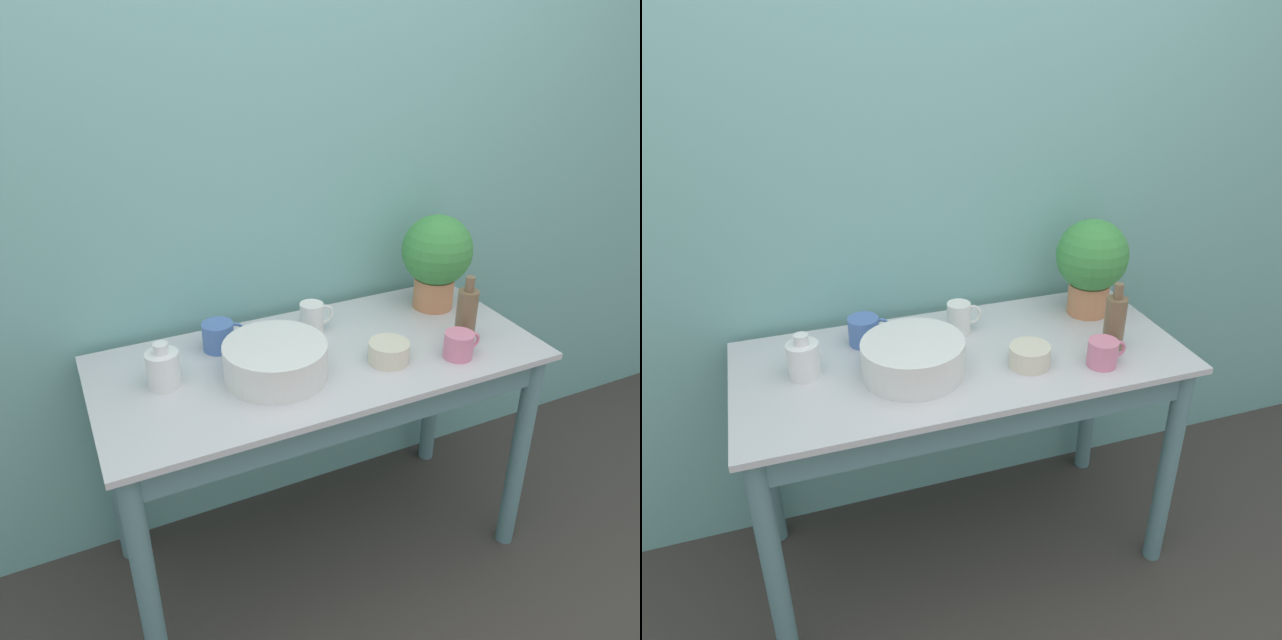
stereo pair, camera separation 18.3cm
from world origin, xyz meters
The scene contains 11 objects.
ground_plane centered at (0.00, 0.00, 0.00)m, with size 12.00×12.00×0.00m, color #3D3833.
wall_back centered at (0.00, 0.67, 1.20)m, with size 6.00×0.05×2.40m.
counter_table centered at (0.00, 0.28, 0.64)m, with size 1.35×0.61×0.80m.
potted_plant centered at (0.50, 0.44, 0.99)m, with size 0.24×0.24×0.33m.
bowl_wash_large centered at (-0.16, 0.25, 0.85)m, with size 0.30×0.30×0.10m.
bottle_tall centered at (0.45, 0.20, 0.89)m, with size 0.06×0.06×0.21m.
bottle_short centered at (-0.46, 0.34, 0.85)m, with size 0.09×0.09×0.13m.
mug_white centered at (0.04, 0.45, 0.85)m, with size 0.11×0.08×0.10m.
mug_pink centered at (0.37, 0.12, 0.84)m, with size 0.12×0.09×0.08m.
mug_blue centered at (-0.26, 0.47, 0.84)m, with size 0.13×0.10×0.09m.
bowl_small_cream centered at (0.17, 0.19, 0.83)m, with size 0.12×0.12×0.06m.
Camera 2 is at (-0.52, -1.23, 1.76)m, focal length 35.00 mm.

